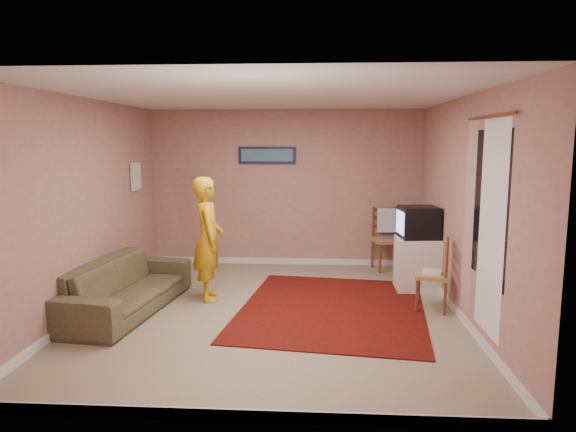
# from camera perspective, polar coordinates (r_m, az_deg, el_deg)

# --- Properties ---
(ground) EXTENTS (5.00, 5.00, 0.00)m
(ground) POSITION_cam_1_polar(r_m,az_deg,el_deg) (6.42, -1.78, -10.62)
(ground) COLOR gray
(ground) RESTS_ON ground
(wall_back) EXTENTS (4.50, 0.02, 2.60)m
(wall_back) POSITION_cam_1_polar(r_m,az_deg,el_deg) (8.60, -0.30, 3.11)
(wall_back) COLOR tan
(wall_back) RESTS_ON ground
(wall_front) EXTENTS (4.50, 0.02, 2.60)m
(wall_front) POSITION_cam_1_polar(r_m,az_deg,el_deg) (3.67, -5.45, -4.05)
(wall_front) COLOR tan
(wall_front) RESTS_ON ground
(wall_left) EXTENTS (0.02, 5.00, 2.60)m
(wall_left) POSITION_cam_1_polar(r_m,az_deg,el_deg) (6.71, -21.34, 1.05)
(wall_left) COLOR tan
(wall_left) RESTS_ON ground
(wall_right) EXTENTS (0.02, 5.00, 2.60)m
(wall_right) POSITION_cam_1_polar(r_m,az_deg,el_deg) (6.32, 18.92, 0.76)
(wall_right) COLOR tan
(wall_right) RESTS_ON ground
(ceiling) EXTENTS (4.50, 5.00, 0.02)m
(ceiling) POSITION_cam_1_polar(r_m,az_deg,el_deg) (6.09, -1.90, 13.19)
(ceiling) COLOR silver
(ceiling) RESTS_ON wall_back
(baseboard_back) EXTENTS (4.50, 0.02, 0.10)m
(baseboard_back) POSITION_cam_1_polar(r_m,az_deg,el_deg) (8.79, -0.30, -5.04)
(baseboard_back) COLOR silver
(baseboard_back) RESTS_ON ground
(baseboard_front) EXTENTS (4.50, 0.02, 0.10)m
(baseboard_front) POSITION_cam_1_polar(r_m,az_deg,el_deg) (4.13, -5.17, -21.21)
(baseboard_front) COLOR silver
(baseboard_front) RESTS_ON ground
(baseboard_left) EXTENTS (0.02, 5.00, 0.10)m
(baseboard_left) POSITION_cam_1_polar(r_m,az_deg,el_deg) (6.96, -20.72, -9.20)
(baseboard_left) COLOR silver
(baseboard_left) RESTS_ON ground
(baseboard_right) EXTENTS (0.02, 5.00, 0.10)m
(baseboard_right) POSITION_cam_1_polar(r_m,az_deg,el_deg) (6.59, 18.31, -10.07)
(baseboard_right) COLOR silver
(baseboard_right) RESTS_ON ground
(window) EXTENTS (0.01, 1.10, 1.50)m
(window) POSITION_cam_1_polar(r_m,az_deg,el_deg) (5.45, 21.42, 1.07)
(window) COLOR black
(window) RESTS_ON wall_right
(curtain_sheer) EXTENTS (0.01, 0.75, 2.10)m
(curtain_sheer) POSITION_cam_1_polar(r_m,az_deg,el_deg) (5.33, 21.66, -1.27)
(curtain_sheer) COLOR white
(curtain_sheer) RESTS_ON wall_right
(curtain_floral) EXTENTS (0.01, 0.35, 2.10)m
(curtain_floral) POSITION_cam_1_polar(r_m,az_deg,el_deg) (5.99, 19.46, -0.16)
(curtain_floral) COLOR beige
(curtain_floral) RESTS_ON wall_right
(curtain_rod) EXTENTS (0.02, 1.40, 0.02)m
(curtain_rod) POSITION_cam_1_polar(r_m,az_deg,el_deg) (5.40, 21.47, 10.26)
(curtain_rod) COLOR brown
(curtain_rod) RESTS_ON wall_right
(picture_back) EXTENTS (0.95, 0.04, 0.28)m
(picture_back) POSITION_cam_1_polar(r_m,az_deg,el_deg) (8.55, -2.34, 6.77)
(picture_back) COLOR #131535
(picture_back) RESTS_ON wall_back
(picture_left) EXTENTS (0.04, 0.38, 0.42)m
(picture_left) POSITION_cam_1_polar(r_m,az_deg,el_deg) (8.15, -16.53, 4.24)
(picture_left) COLOR beige
(picture_left) RESTS_ON wall_left
(area_rug) EXTENTS (2.57, 3.06, 0.01)m
(area_rug) POSITION_cam_1_polar(r_m,az_deg,el_deg) (6.56, 4.95, -10.16)
(area_rug) COLOR #310705
(area_rug) RESTS_ON ground
(tv_cabinet) EXTENTS (0.59, 0.53, 0.75)m
(tv_cabinet) POSITION_cam_1_polar(r_m,az_deg,el_deg) (7.46, 14.15, -5.18)
(tv_cabinet) COLOR silver
(tv_cabinet) RESTS_ON ground
(crt_tv) EXTENTS (0.56, 0.51, 0.44)m
(crt_tv) POSITION_cam_1_polar(r_m,az_deg,el_deg) (7.35, 14.27, -0.68)
(crt_tv) COLOR black
(crt_tv) RESTS_ON tv_cabinet
(chair_a) EXTENTS (0.55, 0.53, 0.55)m
(chair_a) POSITION_cam_1_polar(r_m,az_deg,el_deg) (8.45, 11.09, -1.81)
(chair_a) COLOR #AA7F52
(chair_a) RESTS_ON ground
(dvd_player) EXTENTS (0.38, 0.29, 0.06)m
(dvd_player) POSITION_cam_1_polar(r_m,az_deg,el_deg) (8.46, 11.07, -2.28)
(dvd_player) COLOR #B6B6BB
(dvd_player) RESTS_ON chair_a
(blue_throw) EXTENTS (0.37, 0.05, 0.39)m
(blue_throw) POSITION_cam_1_polar(r_m,az_deg,el_deg) (8.41, 11.12, -0.48)
(blue_throw) COLOR #7C9DCB
(blue_throw) RESTS_ON chair_a
(chair_b) EXTENTS (0.48, 0.49, 0.49)m
(chair_b) POSITION_cam_1_polar(r_m,az_deg,el_deg) (6.60, 15.76, -5.43)
(chair_b) COLOR #AA7F52
(chair_b) RESTS_ON ground
(game_console) EXTENTS (0.25, 0.21, 0.04)m
(game_console) POSITION_cam_1_polar(r_m,az_deg,el_deg) (6.62, 15.74, -6.00)
(game_console) COLOR silver
(game_console) RESTS_ON chair_b
(sofa) EXTENTS (1.12, 2.26, 0.63)m
(sofa) POSITION_cam_1_polar(r_m,az_deg,el_deg) (6.67, -17.58, -7.44)
(sofa) COLOR brown
(sofa) RESTS_ON ground
(person) EXTENTS (0.54, 0.68, 1.63)m
(person) POSITION_cam_1_polar(r_m,az_deg,el_deg) (6.81, -8.90, -2.51)
(person) COLOR gold
(person) RESTS_ON ground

